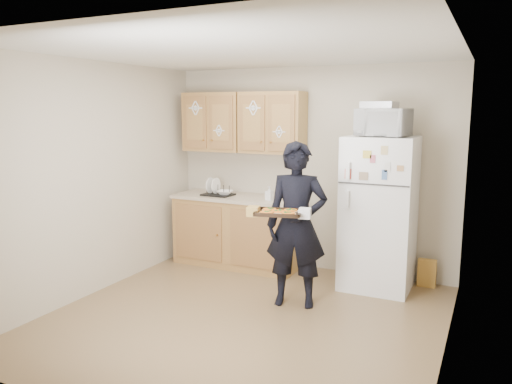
% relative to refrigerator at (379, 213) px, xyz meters
% --- Properties ---
extents(floor, '(3.60, 3.60, 0.00)m').
position_rel_refrigerator_xyz_m(floor, '(-0.95, -1.43, -0.85)').
color(floor, brown).
rests_on(floor, ground).
extents(ceiling, '(3.60, 3.60, 0.00)m').
position_rel_refrigerator_xyz_m(ceiling, '(-0.95, -1.43, 1.65)').
color(ceiling, silver).
rests_on(ceiling, wall_back).
extents(wall_back, '(3.60, 0.04, 2.50)m').
position_rel_refrigerator_xyz_m(wall_back, '(-0.95, 0.37, 0.40)').
color(wall_back, '#B4A892').
rests_on(wall_back, floor).
extents(wall_front, '(3.60, 0.04, 2.50)m').
position_rel_refrigerator_xyz_m(wall_front, '(-0.95, -3.23, 0.40)').
color(wall_front, '#B4A892').
rests_on(wall_front, floor).
extents(wall_left, '(0.04, 3.60, 2.50)m').
position_rel_refrigerator_xyz_m(wall_left, '(-2.75, -1.43, 0.40)').
color(wall_left, '#B4A892').
rests_on(wall_left, floor).
extents(wall_right, '(0.04, 3.60, 2.50)m').
position_rel_refrigerator_xyz_m(wall_right, '(0.85, -1.43, 0.40)').
color(wall_right, '#B4A892').
rests_on(wall_right, floor).
extents(refrigerator, '(0.75, 0.70, 1.70)m').
position_rel_refrigerator_xyz_m(refrigerator, '(0.00, 0.00, 0.00)').
color(refrigerator, white).
rests_on(refrigerator, floor).
extents(base_cabinet, '(1.60, 0.60, 0.86)m').
position_rel_refrigerator_xyz_m(base_cabinet, '(-1.80, 0.05, -0.42)').
color(base_cabinet, '#985B34').
rests_on(base_cabinet, floor).
extents(countertop, '(1.64, 0.64, 0.04)m').
position_rel_refrigerator_xyz_m(countertop, '(-1.80, 0.05, 0.03)').
color(countertop, beige).
rests_on(countertop, base_cabinet).
extents(upper_cab_left, '(0.80, 0.33, 0.75)m').
position_rel_refrigerator_xyz_m(upper_cab_left, '(-2.20, 0.18, 0.98)').
color(upper_cab_left, '#985B34').
rests_on(upper_cab_left, wall_back).
extents(upper_cab_right, '(0.80, 0.33, 0.75)m').
position_rel_refrigerator_xyz_m(upper_cab_right, '(-1.38, 0.18, 0.98)').
color(upper_cab_right, '#985B34').
rests_on(upper_cab_right, wall_back).
extents(cereal_box, '(0.20, 0.07, 0.32)m').
position_rel_refrigerator_xyz_m(cereal_box, '(0.52, 0.24, -0.69)').
color(cereal_box, gold).
rests_on(cereal_box, floor).
extents(person, '(0.69, 0.54, 1.68)m').
position_rel_refrigerator_xyz_m(person, '(-0.64, -0.88, -0.01)').
color(person, black).
rests_on(person, floor).
extents(baking_tray, '(0.50, 0.42, 0.04)m').
position_rel_refrigerator_xyz_m(baking_tray, '(-0.71, -1.17, 0.16)').
color(baking_tray, black).
rests_on(baking_tray, person).
extents(pizza_front_left, '(0.15, 0.15, 0.02)m').
position_rel_refrigerator_xyz_m(pizza_front_left, '(-0.79, -1.27, 0.17)').
color(pizza_front_left, orange).
rests_on(pizza_front_left, baking_tray).
extents(pizza_front_right, '(0.15, 0.15, 0.02)m').
position_rel_refrigerator_xyz_m(pizza_front_right, '(-0.59, -1.22, 0.17)').
color(pizza_front_right, orange).
rests_on(pizza_front_right, baking_tray).
extents(pizza_back_left, '(0.15, 0.15, 0.02)m').
position_rel_refrigerator_xyz_m(pizza_back_left, '(-0.83, -1.13, 0.17)').
color(pizza_back_left, orange).
rests_on(pizza_back_left, baking_tray).
extents(pizza_back_right, '(0.15, 0.15, 0.02)m').
position_rel_refrigerator_xyz_m(pizza_back_right, '(-0.63, -1.08, 0.17)').
color(pizza_back_right, orange).
rests_on(pizza_back_right, baking_tray).
extents(pizza_center, '(0.15, 0.15, 0.02)m').
position_rel_refrigerator_xyz_m(pizza_center, '(-0.71, -1.17, 0.17)').
color(pizza_center, orange).
rests_on(pizza_center, baking_tray).
extents(microwave, '(0.59, 0.44, 0.30)m').
position_rel_refrigerator_xyz_m(microwave, '(0.01, -0.05, 1.00)').
color(microwave, white).
rests_on(microwave, refrigerator).
extents(foil_pan, '(0.38, 0.29, 0.07)m').
position_rel_refrigerator_xyz_m(foil_pan, '(-0.04, -0.02, 1.18)').
color(foil_pan, silver).
rests_on(foil_pan, microwave).
extents(dish_rack, '(0.38, 0.29, 0.15)m').
position_rel_refrigerator_xyz_m(dish_rack, '(-2.05, -0.01, 0.13)').
color(dish_rack, black).
rests_on(dish_rack, countertop).
extents(bowl, '(0.25, 0.25, 0.05)m').
position_rel_refrigerator_xyz_m(bowl, '(-1.95, -0.01, 0.09)').
color(bowl, silver).
rests_on(bowl, dish_rack).
extents(soap_bottle, '(0.09, 0.09, 0.17)m').
position_rel_refrigerator_xyz_m(soap_bottle, '(-1.32, -0.04, 0.13)').
color(soap_bottle, white).
rests_on(soap_bottle, countertop).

